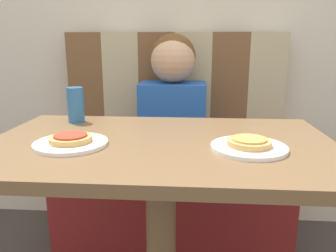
{
  "coord_description": "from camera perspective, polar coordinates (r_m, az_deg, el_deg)",
  "views": [
    {
      "loc": [
        0.1,
        -0.99,
        1.07
      ],
      "look_at": [
        0.0,
        0.32,
        0.74
      ],
      "focal_mm": 35.0,
      "sensor_mm": 36.0,
      "label": 1
    }
  ],
  "objects": [
    {
      "name": "wall_back",
      "position": [
        1.94,
        1.44,
        20.88
      ],
      "size": [
        7.0,
        0.05,
        2.6
      ],
      "color": "beige",
      "rests_on": "ground_plane"
    },
    {
      "name": "booth_seat",
      "position": [
        1.84,
        0.76,
        -13.31
      ],
      "size": [
        1.2,
        0.47,
        0.45
      ],
      "color": "maroon",
      "rests_on": "ground_plane"
    },
    {
      "name": "booth_backrest",
      "position": [
        1.85,
        1.19,
        5.34
      ],
      "size": [
        1.2,
        0.08,
        0.69
      ],
      "color": "brown",
      "rests_on": "booth_seat"
    },
    {
      "name": "dining_table",
      "position": [
        1.07,
        -1.29,
        -7.84
      ],
      "size": [
        1.09,
        0.68,
        0.77
      ],
      "color": "brown",
      "rests_on": "ground_plane"
    },
    {
      "name": "person",
      "position": [
        1.66,
        0.84,
        4.63
      ],
      "size": [
        0.33,
        0.25,
        0.68
      ],
      "color": "#2356B2",
      "rests_on": "booth_seat"
    },
    {
      "name": "plate_left",
      "position": [
        1.03,
        -16.54,
        -2.93
      ],
      "size": [
        0.22,
        0.22,
        0.01
      ],
      "color": "white",
      "rests_on": "dining_table"
    },
    {
      "name": "plate_right",
      "position": [
        0.98,
        13.89,
        -3.65
      ],
      "size": [
        0.22,
        0.22,
        0.01
      ],
      "color": "white",
      "rests_on": "dining_table"
    },
    {
      "name": "pizza_left",
      "position": [
        1.02,
        -16.6,
        -2.07
      ],
      "size": [
        0.13,
        0.13,
        0.02
      ],
      "color": "tan",
      "rests_on": "plate_left"
    },
    {
      "name": "pizza_right",
      "position": [
        0.97,
        13.94,
        -2.74
      ],
      "size": [
        0.13,
        0.13,
        0.02
      ],
      "color": "tan",
      "rests_on": "plate_right"
    },
    {
      "name": "drinking_cup",
      "position": [
        1.32,
        -15.78,
        3.56
      ],
      "size": [
        0.06,
        0.06,
        0.14
      ],
      "color": "#2D669E",
      "rests_on": "dining_table"
    }
  ]
}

